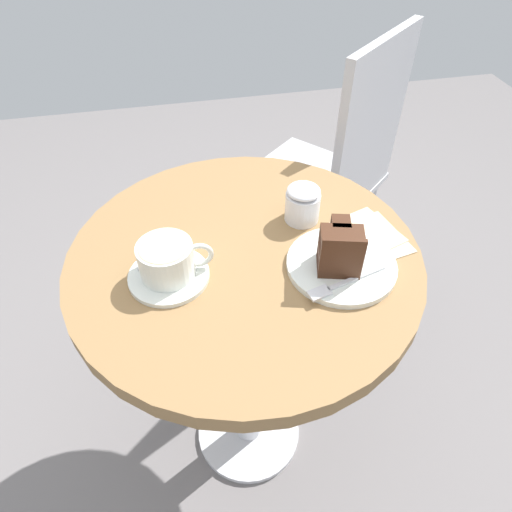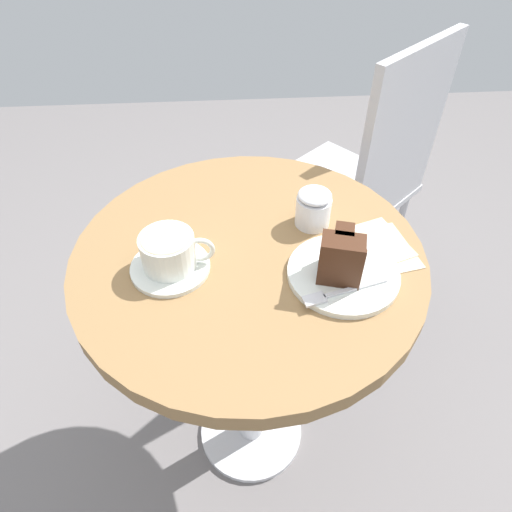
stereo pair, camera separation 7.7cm
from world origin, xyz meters
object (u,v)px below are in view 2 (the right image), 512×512
(coffee_cup, at_px, (169,251))
(fork, at_px, (336,294))
(cafe_chair, at_px, (366,174))
(teaspoon, at_px, (175,248))
(sugar_pot, at_px, (313,208))
(cake_plate, at_px, (343,274))
(cake_slice, at_px, (341,257))
(saucer, at_px, (170,267))
(napkin, at_px, (375,247))

(coffee_cup, distance_m, fork, 0.29)
(fork, relative_size, cafe_chair, 0.16)
(teaspoon, height_order, sugar_pot, sugar_pot)
(cake_plate, bearing_deg, cake_slice, -150.43)
(saucer, relative_size, cafe_chair, 0.15)
(teaspoon, relative_size, cake_slice, 1.05)
(cake_plate, distance_m, cafe_chair, 0.63)
(fork, distance_m, cafe_chair, 0.69)
(saucer, distance_m, napkin, 0.38)
(cake_slice, relative_size, fork, 0.60)
(cake_plate, height_order, sugar_pot, sugar_pot)
(cake_slice, distance_m, cafe_chair, 0.66)
(saucer, relative_size, cake_plate, 0.72)
(coffee_cup, xyz_separation_m, fork, (0.27, -0.09, -0.03))
(teaspoon, height_order, cake_plate, teaspoon)
(saucer, distance_m, teaspoon, 0.04)
(sugar_pot, bearing_deg, fork, -88.02)
(teaspoon, height_order, napkin, teaspoon)
(coffee_cup, bearing_deg, cake_plate, -7.97)
(cake_slice, distance_m, fork, 0.06)
(cafe_chair, bearing_deg, napkin, 33.80)
(cake_plate, relative_size, sugar_pot, 2.50)
(cake_plate, distance_m, fork, 0.06)
(coffee_cup, xyz_separation_m, cafe_chair, (0.51, 0.52, -0.22))
(teaspoon, distance_m, cake_plate, 0.30)
(coffee_cup, distance_m, cake_slice, 0.29)
(teaspoon, relative_size, napkin, 0.57)
(cake_slice, bearing_deg, cafe_chair, 68.84)
(teaspoon, xyz_separation_m, cafe_chair, (0.51, 0.49, -0.19))
(cake_plate, xyz_separation_m, cake_slice, (-0.01, -0.01, 0.05))
(cake_slice, bearing_deg, fork, -106.51)
(teaspoon, distance_m, napkin, 0.37)
(napkin, relative_size, cafe_chair, 0.18)
(cake_slice, relative_size, sugar_pot, 1.16)
(saucer, relative_size, fork, 0.93)
(cake_slice, bearing_deg, coffee_cup, 170.57)
(cake_plate, bearing_deg, cafe_chair, 69.57)
(teaspoon, bearing_deg, cake_slice, -39.73)
(cake_slice, bearing_deg, napkin, 40.22)
(fork, bearing_deg, cake_plate, -130.19)
(fork, relative_size, sugar_pot, 1.94)
(napkin, bearing_deg, saucer, -175.86)
(coffee_cup, bearing_deg, napkin, 3.69)
(saucer, relative_size, sugar_pot, 1.81)
(teaspoon, bearing_deg, cake_plate, -38.08)
(saucer, relative_size, coffee_cup, 1.10)
(fork, bearing_deg, coffee_cup, -34.11)
(cake_plate, bearing_deg, coffee_cup, 172.03)
(cake_plate, xyz_separation_m, fork, (-0.02, -0.05, 0.01))
(cake_plate, relative_size, fork, 1.29)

